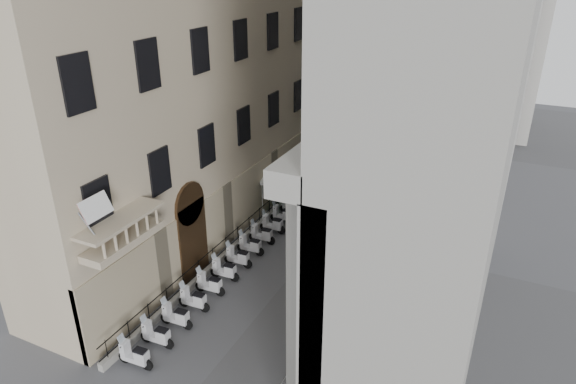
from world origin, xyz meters
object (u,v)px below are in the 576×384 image
at_px(scooter_0, 137,366).
at_px(security_tent, 294,172).
at_px(pedestrian_a, 329,195).
at_px(street_lamp, 326,129).
at_px(pedestrian_b, 371,194).
at_px(info_kiosk, 292,186).

height_order(scooter_0, security_tent, security_tent).
xyz_separation_m(scooter_0, security_tent, (0.05, 16.28, 3.08)).
height_order(security_tent, pedestrian_a, security_tent).
bearing_deg(pedestrian_a, street_lamp, -52.38).
bearing_deg(street_lamp, pedestrian_b, -14.90).
relative_size(scooter_0, security_tent, 0.33).
distance_m(security_tent, pedestrian_a, 3.56).
bearing_deg(street_lamp, info_kiosk, -84.12).
distance_m(scooter_0, street_lamp, 23.14).
relative_size(street_lamp, info_kiosk, 3.71).
bearing_deg(pedestrian_a, security_tent, 61.44).
xyz_separation_m(scooter_0, street_lamp, (-0.24, 22.76, 4.20)).
distance_m(street_lamp, pedestrian_a, 5.91).
xyz_separation_m(info_kiosk, pedestrian_a, (2.91, 0.06, -0.13)).
xyz_separation_m(street_lamp, pedestrian_b, (4.70, -2.85, -3.39)).
relative_size(security_tent, street_lamp, 0.64).
height_order(security_tent, street_lamp, street_lamp).
height_order(scooter_0, info_kiosk, info_kiosk).
height_order(scooter_0, pedestrian_b, pedestrian_b).
bearing_deg(pedestrian_b, pedestrian_a, 56.28).
relative_size(pedestrian_a, pedestrian_b, 1.04).
relative_size(scooter_0, pedestrian_b, 0.93).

